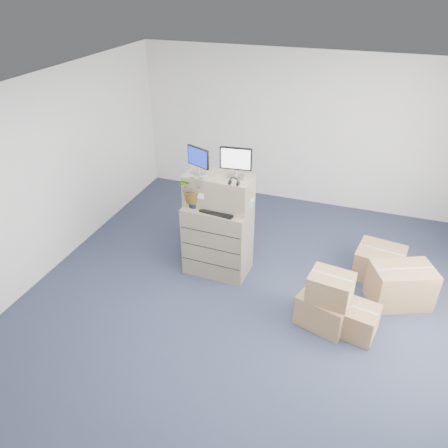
{
  "coord_description": "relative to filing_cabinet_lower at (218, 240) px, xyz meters",
  "views": [
    {
      "loc": [
        1.24,
        -4.19,
        4.0
      ],
      "look_at": [
        -0.37,
        0.4,
        1.09
      ],
      "focal_mm": 35.0,
      "sensor_mm": 36.0,
      "label": 1
    }
  ],
  "objects": [
    {
      "name": "office_chair",
      "position": [
        -0.33,
        0.69,
        -0.11
      ],
      "size": [
        1.0,
        0.96,
        0.85
      ],
      "primitive_type": "imported",
      "rotation": [
        0.0,
        0.0,
        3.41
      ],
      "color": "slate",
      "rests_on": "ground"
    },
    {
      "name": "wall_back",
      "position": [
        0.61,
        2.69,
        0.86
      ],
      "size": [
        6.0,
        0.02,
        2.8
      ],
      "primitive_type": "cube",
      "color": "silver",
      "rests_on": "ground"
    },
    {
      "name": "potted_plant",
      "position": [
        -0.3,
        -0.1,
        0.78
      ],
      "size": [
        0.48,
        0.52,
        0.43
      ],
      "rotation": [
        0.0,
        0.0,
        -0.03
      ],
      "color": "#91AD8B",
      "rests_on": "filing_cabinet_lower"
    },
    {
      "name": "headphones",
      "position": [
        0.28,
        -0.14,
        1.03
      ],
      "size": [
        0.13,
        0.02,
        0.13
      ],
      "primitive_type": "torus",
      "rotation": [
        1.57,
        0.0,
        -0.03
      ],
      "color": "black",
      "rests_on": "filing_cabinet_upper"
    },
    {
      "name": "water_bottle",
      "position": [
        0.05,
        0.05,
        0.67
      ],
      "size": [
        0.08,
        0.08,
        0.26
      ],
      "primitive_type": "cylinder",
      "color": "gray",
      "rests_on": "filing_cabinet_lower"
    },
    {
      "name": "filing_cabinet_upper",
      "position": [
        0.0,
        0.05,
        0.77
      ],
      "size": [
        0.94,
        0.49,
        0.46
      ],
      "primitive_type": "cube",
      "rotation": [
        0.0,
        0.0,
        -0.03
      ],
      "color": "gray",
      "rests_on": "filing_cabinet_lower"
    },
    {
      "name": "tissue_box",
      "position": [
        0.35,
        0.09,
        0.64
      ],
      "size": [
        0.28,
        0.18,
        0.1
      ],
      "primitive_type": "cube",
      "rotation": [
        0.0,
        0.0,
        0.22
      ],
      "color": "#3F9CD6",
      "rests_on": "external_drive"
    },
    {
      "name": "ground",
      "position": [
        0.61,
        -0.82,
        -0.54
      ],
      "size": [
        7.0,
        7.0,
        0.0
      ],
      "primitive_type": "plane",
      "color": "#242B41",
      "rests_on": "ground"
    },
    {
      "name": "filing_cabinet_lower",
      "position": [
        0.0,
        0.0,
        0.0
      ],
      "size": [
        0.94,
        0.59,
        1.07
      ],
      "primitive_type": "cube",
      "rotation": [
        0.0,
        0.0,
        -0.03
      ],
      "color": "gray",
      "rests_on": "ground"
    },
    {
      "name": "mouse",
      "position": [
        0.28,
        -0.1,
        0.56
      ],
      "size": [
        0.11,
        0.08,
        0.04
      ],
      "primitive_type": "ellipsoid",
      "rotation": [
        0.0,
        0.0,
        -0.18
      ],
      "color": "silver",
      "rests_on": "filing_cabinet_lower"
    },
    {
      "name": "monitor_right",
      "position": [
        0.24,
        0.07,
        1.24
      ],
      "size": [
        0.43,
        0.19,
        0.42
      ],
      "rotation": [
        0.0,
        0.0,
        0.11
      ],
      "color": "#99999E",
      "rests_on": "filing_cabinet_upper"
    },
    {
      "name": "monitor_left",
      "position": [
        -0.28,
        0.02,
        1.21
      ],
      "size": [
        0.36,
        0.21,
        0.38
      ],
      "rotation": [
        0.0,
        0.0,
        -0.41
      ],
      "color": "#99999E",
      "rests_on": "filing_cabinet_upper"
    },
    {
      "name": "cardboard_boxes",
      "position": [
        2.17,
        -0.07,
        -0.26
      ],
      "size": [
        1.74,
        1.97,
        0.78
      ],
      "color": "#926746",
      "rests_on": "ground"
    },
    {
      "name": "phone_dock",
      "position": [
        -0.08,
        0.02,
        0.58
      ],
      "size": [
        0.07,
        0.05,
        0.14
      ],
      "rotation": [
        0.0,
        0.0,
        -0.03
      ],
      "color": "silver",
      "rests_on": "filing_cabinet_lower"
    },
    {
      "name": "external_drive",
      "position": [
        0.33,
        0.08,
        0.56
      ],
      "size": [
        0.21,
        0.18,
        0.05
      ],
      "primitive_type": "cube",
      "rotation": [
        0.0,
        0.0,
        -0.28
      ],
      "color": "black",
      "rests_on": "filing_cabinet_lower"
    },
    {
      "name": "keyboard",
      "position": [
        0.06,
        -0.14,
        0.55
      ],
      "size": [
        0.51,
        0.26,
        0.03
      ],
      "primitive_type": "cube",
      "rotation": [
        0.0,
        0.0,
        -0.13
      ],
      "color": "black",
      "rests_on": "filing_cabinet_lower"
    }
  ]
}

